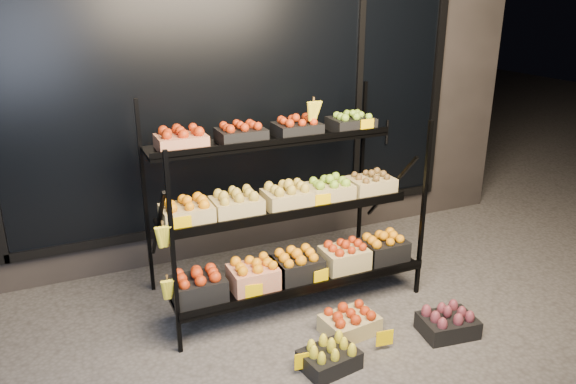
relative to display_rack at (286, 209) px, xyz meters
name	(u,v)px	position (x,y,z in m)	size (l,w,h in m)	color
ground	(319,331)	(0.01, -0.60, -0.79)	(24.00, 24.00, 0.00)	#514F4C
building	(210,60)	(0.01, 1.99, 0.96)	(6.00, 2.08, 3.50)	#2D2826
display_rack	(286,209)	(0.00, 0.00, 0.00)	(2.18, 1.02, 1.70)	black
tag_floor_a	(304,366)	(-0.31, -1.00, -0.73)	(0.13, 0.01, 0.12)	#EAB900
tag_floor_b	(384,343)	(0.33, -1.00, -0.73)	(0.13, 0.01, 0.12)	#EAB900
floor_crate_midleft	(329,356)	(-0.12, -1.01, -0.70)	(0.42, 0.33, 0.19)	black
floor_crate_midright	(350,321)	(0.21, -0.70, -0.69)	(0.43, 0.34, 0.20)	tan
floor_crate_right	(448,322)	(0.88, -1.02, -0.69)	(0.44, 0.35, 0.20)	black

